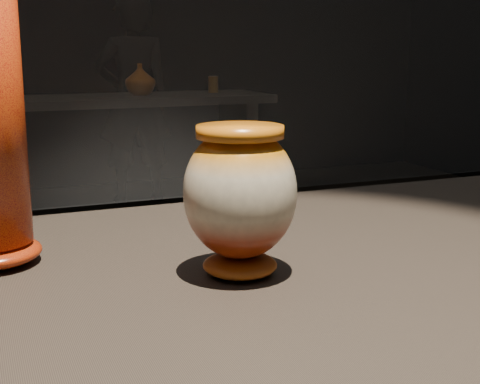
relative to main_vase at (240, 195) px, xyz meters
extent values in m
cube|color=black|center=(-0.07, 0.04, -0.14)|extent=(2.00, 0.80, 0.05)
ellipsoid|color=maroon|center=(0.00, 0.00, -0.10)|extent=(0.12, 0.12, 0.03)
ellipsoid|color=beige|center=(0.00, 0.00, 0.00)|extent=(0.18, 0.18, 0.18)
cylinder|color=orange|center=(0.00, 0.00, 0.08)|extent=(0.13, 0.13, 0.02)
cube|color=black|center=(0.49, 3.33, -0.14)|extent=(2.00, 0.60, 0.05)
cube|color=black|center=(1.34, 3.33, -0.59)|extent=(0.08, 0.50, 0.85)
imported|color=brown|center=(-0.09, 3.35, -0.04)|extent=(0.17, 0.17, 0.15)
imported|color=maroon|center=(0.69, 3.33, -0.01)|extent=(0.26, 0.26, 0.20)
cylinder|color=brown|center=(1.19, 3.39, -0.06)|extent=(0.07, 0.07, 0.11)
imported|color=black|center=(0.87, 4.29, -0.22)|extent=(0.59, 0.40, 1.59)
camera|label=1|loc=(-0.32, -0.79, 0.19)|focal=50.00mm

